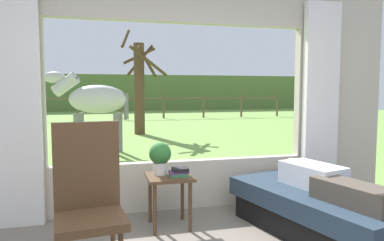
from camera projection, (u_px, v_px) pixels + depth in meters
The scene contains 14 objects.
back_wall_with_window at pixel (182, 100), 4.03m from camera, with size 5.20×0.12×2.55m.
curtain_panel_left at pixel (17, 106), 3.48m from camera, with size 0.44×0.10×2.40m, color silver.
curtain_panel_right at pixel (320, 103), 4.31m from camera, with size 0.44×0.10×2.40m, color silver.
outdoor_pasture_lawn at pixel (124, 123), 14.66m from camera, with size 36.00×21.68×0.02m, color #759E47.
distant_hill_ridge at pixel (115, 93), 24.06m from camera, with size 36.00×2.00×2.40m, color #577138.
recliner_sofa at pixel (320, 211), 3.35m from camera, with size 1.29×1.87×0.42m.
reclining_person at pixel (324, 181), 3.28m from camera, with size 0.48×1.42×0.22m.
rocking_chair at pixel (89, 202), 2.59m from camera, with size 0.54×0.73×1.12m.
side_table at pixel (169, 185), 3.51m from camera, with size 0.44×0.44×0.52m.
potted_plant at pixel (160, 156), 3.52m from camera, with size 0.22×0.22×0.32m.
book_stack at pixel (179, 172), 3.47m from camera, with size 0.19×0.15×0.08m.
horse at pixel (94, 100), 7.52m from camera, with size 1.81×0.89×1.73m.
pasture_tree at pixel (139, 84), 10.79m from camera, with size 1.40×1.40×3.24m.
pasture_fence_line at pixel (121, 104), 16.59m from camera, with size 16.10×0.10×1.10m.
Camera 1 is at (-0.88, -1.68, 1.35)m, focal length 33.31 mm.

